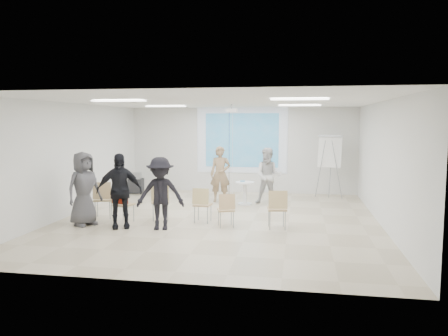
% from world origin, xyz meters
% --- Properties ---
extents(floor, '(8.00, 9.00, 0.10)m').
position_xyz_m(floor, '(0.00, 0.00, -0.05)').
color(floor, beige).
rests_on(floor, ground).
extents(ceiling, '(8.00, 9.00, 0.10)m').
position_xyz_m(ceiling, '(0.00, 0.00, 3.05)').
color(ceiling, white).
rests_on(ceiling, wall_back).
extents(wall_back, '(8.00, 0.10, 3.00)m').
position_xyz_m(wall_back, '(0.00, 4.55, 1.50)').
color(wall_back, silver).
rests_on(wall_back, floor).
extents(wall_left, '(0.10, 9.00, 3.00)m').
position_xyz_m(wall_left, '(-4.05, 0.00, 1.50)').
color(wall_left, silver).
rests_on(wall_left, floor).
extents(wall_right, '(0.10, 9.00, 3.00)m').
position_xyz_m(wall_right, '(4.05, 0.00, 1.50)').
color(wall_right, silver).
rests_on(wall_right, floor).
extents(projection_halo, '(3.20, 0.01, 2.30)m').
position_xyz_m(projection_halo, '(0.00, 4.49, 1.85)').
color(projection_halo, silver).
rests_on(projection_halo, wall_back).
extents(projection_image, '(2.60, 0.01, 1.90)m').
position_xyz_m(projection_image, '(0.00, 4.47, 1.85)').
color(projection_image, teal).
rests_on(projection_image, wall_back).
extents(pedestal_table, '(0.61, 0.61, 0.72)m').
position_xyz_m(pedestal_table, '(0.41, 2.12, 0.40)').
color(pedestal_table, white).
rests_on(pedestal_table, floor).
extents(player_left, '(0.76, 0.55, 1.98)m').
position_xyz_m(player_left, '(-0.41, 2.47, 0.99)').
color(player_left, '#9A7F5E').
rests_on(player_left, floor).
extents(player_right, '(0.95, 0.77, 1.91)m').
position_xyz_m(player_right, '(1.11, 2.36, 0.95)').
color(player_right, silver).
rests_on(player_right, floor).
extents(controller_left, '(0.05, 0.13, 0.04)m').
position_xyz_m(controller_left, '(-0.23, 2.72, 1.30)').
color(controller_left, silver).
rests_on(controller_left, player_left).
extents(controller_right, '(0.05, 0.12, 0.04)m').
position_xyz_m(controller_right, '(0.93, 2.61, 1.29)').
color(controller_right, silver).
rests_on(controller_right, player_right).
extents(chair_far_left, '(0.58, 0.60, 0.97)m').
position_xyz_m(chair_far_left, '(-2.97, -0.41, 0.57)').
color(chair_far_left, tan).
rests_on(chair_far_left, floor).
extents(chair_left_mid, '(0.53, 0.55, 0.90)m').
position_xyz_m(chair_left_mid, '(-2.30, -0.78, 0.53)').
color(chair_left_mid, tan).
rests_on(chair_left_mid, floor).
extents(chair_left_inner, '(0.57, 0.60, 0.95)m').
position_xyz_m(chair_left_inner, '(-1.45, -0.36, 0.56)').
color(chair_left_inner, tan).
rests_on(chair_left_inner, floor).
extents(chair_center, '(0.44, 0.47, 0.88)m').
position_xyz_m(chair_center, '(-0.34, -0.43, 0.52)').
color(chair_center, tan).
rests_on(chair_center, floor).
extents(chair_right_inner, '(0.49, 0.51, 0.82)m').
position_xyz_m(chair_right_inner, '(0.34, -0.81, 0.49)').
color(chair_right_inner, tan).
rests_on(chair_right_inner, floor).
extents(chair_right_far, '(0.50, 0.53, 0.93)m').
position_xyz_m(chair_right_far, '(1.53, -0.77, 0.55)').
color(chair_right_far, tan).
rests_on(chair_right_far, floor).
extents(red_jacket, '(0.44, 0.21, 0.41)m').
position_xyz_m(red_jacket, '(-2.28, -0.92, 0.72)').
color(red_jacket, '#AC2915').
rests_on(red_jacket, chair_left_mid).
extents(laptop, '(0.41, 0.35, 0.03)m').
position_xyz_m(laptop, '(-1.47, -0.26, 0.51)').
color(laptop, black).
rests_on(laptop, chair_left_inner).
extents(audience_left, '(1.37, 1.15, 2.03)m').
position_xyz_m(audience_left, '(-2.15, -1.27, 1.02)').
color(audience_left, black).
rests_on(audience_left, floor).
extents(audience_mid, '(1.35, 0.90, 1.92)m').
position_xyz_m(audience_mid, '(-1.14, -1.25, 0.96)').
color(audience_mid, black).
rests_on(audience_mid, floor).
extents(audience_outer, '(1.05, 1.17, 2.01)m').
position_xyz_m(audience_outer, '(-3.10, -1.15, 1.00)').
color(audience_outer, '#515055').
rests_on(audience_outer, floor).
extents(flipchart_easel, '(0.87, 0.68, 2.07)m').
position_xyz_m(flipchart_easel, '(2.99, 3.71, 1.53)').
color(flipchart_easel, gray).
rests_on(flipchart_easel, floor).
extents(av_cart, '(0.53, 0.45, 0.74)m').
position_xyz_m(av_cart, '(-3.60, 3.52, 0.34)').
color(av_cart, black).
rests_on(av_cart, floor).
extents(ceiling_projector, '(0.30, 0.25, 3.00)m').
position_xyz_m(ceiling_projector, '(0.10, 1.49, 2.69)').
color(ceiling_projector, white).
rests_on(ceiling_projector, ceiling).
extents(fluor_panel_nw, '(1.20, 0.30, 0.02)m').
position_xyz_m(fluor_panel_nw, '(-2.00, 2.00, 2.97)').
color(fluor_panel_nw, white).
rests_on(fluor_panel_nw, ceiling).
extents(fluor_panel_ne, '(1.20, 0.30, 0.02)m').
position_xyz_m(fluor_panel_ne, '(2.00, 2.00, 2.97)').
color(fluor_panel_ne, white).
rests_on(fluor_panel_ne, ceiling).
extents(fluor_panel_sw, '(1.20, 0.30, 0.02)m').
position_xyz_m(fluor_panel_sw, '(-2.00, -1.50, 2.97)').
color(fluor_panel_sw, white).
rests_on(fluor_panel_sw, ceiling).
extents(fluor_panel_se, '(1.20, 0.30, 0.02)m').
position_xyz_m(fluor_panel_se, '(2.00, -1.50, 2.97)').
color(fluor_panel_se, white).
rests_on(fluor_panel_se, ceiling).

